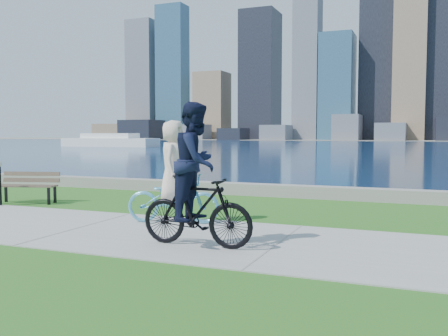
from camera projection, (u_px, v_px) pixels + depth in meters
The scene contains 10 objects.
ground at pixel (82, 228), 9.84m from camera, with size 320.00×320.00×0.00m, color #225817.
concrete_path at pixel (82, 227), 9.84m from camera, with size 80.00×3.50×0.02m, color gray.
seawall at pixel (208, 187), 15.56m from camera, with size 90.00×0.50×0.35m, color gray.
bay_water at pixel (381, 145), 76.45m from camera, with size 320.00×131.00×0.01m, color #0B2448.
far_shore at pixel (399, 140), 130.10m from camera, with size 320.00×30.00×0.12m, color gray.
city_skyline at pixel (418, 45), 126.24m from camera, with size 179.30×23.65×76.00m.
ferry_near at pixel (110, 141), 69.39m from camera, with size 13.74×3.93×1.86m.
park_bench at pixel (28, 184), 13.35m from camera, with size 1.69×0.95×0.83m.
cyclist_woman at pixel (173, 185), 10.25m from camera, with size 1.11×2.03×2.11m.
cyclist_man at pixel (196, 186), 8.09m from camera, with size 0.72×1.95×2.35m.
Camera 1 is at (6.25, -7.97, 1.87)m, focal length 40.00 mm.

